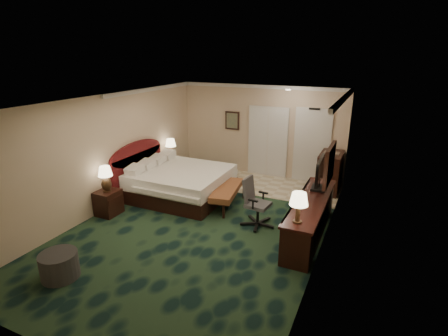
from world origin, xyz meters
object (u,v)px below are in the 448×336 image
at_px(lamp_far, 171,149).
at_px(bed, 181,183).
at_px(nightstand_far, 173,168).
at_px(desk_chair, 258,203).
at_px(ottoman, 59,265).
at_px(minibar, 330,172).
at_px(desk, 310,218).
at_px(tv, 320,174).
at_px(nightstand_near, 108,203).
at_px(lamp_near, 106,179).
at_px(bed_bench, 227,197).

bearing_deg(lamp_far, bed, -47.72).
bearing_deg(nightstand_far, desk_chair, -29.20).
xyz_separation_m(lamp_far, desk_chair, (3.36, -1.82, -0.36)).
relative_size(lamp_far, ottoman, 0.94).
bearing_deg(minibar, desk_chair, -112.22).
bearing_deg(desk, tv, 88.54).
bearing_deg(nightstand_far, nightstand_near, -90.22).
xyz_separation_m(ottoman, desk_chair, (2.39, 3.12, 0.31)).
relative_size(bed, nightstand_far, 3.79).
distance_m(nightstand_near, lamp_far, 2.80).
bearing_deg(nightstand_far, bed, -49.57).
bearing_deg(desk, lamp_near, -167.89).
bearing_deg(nightstand_far, desk, -22.48).
xyz_separation_m(nightstand_near, lamp_far, (-0.03, 2.74, 0.61)).
bearing_deg(nightstand_far, ottoman, -79.48).
xyz_separation_m(bed_bench, minibar, (2.11, 2.05, 0.28)).
bearing_deg(bed_bench, bed, 167.13).
relative_size(ottoman, minibar, 0.59).
bearing_deg(ottoman, lamp_near, 112.65).
bearing_deg(bed, minibar, 29.84).
xyz_separation_m(ottoman, tv, (3.52, 3.80, 0.91)).
height_order(lamp_near, minibar, lamp_near).
xyz_separation_m(nightstand_far, minibar, (4.41, 0.82, 0.23)).
xyz_separation_m(lamp_far, minibar, (4.45, 0.85, -0.36)).
bearing_deg(desk_chair, tv, 38.00).
relative_size(lamp_near, desk, 0.22).
relative_size(nightstand_far, bed_bench, 0.41).
distance_m(nightstand_near, lamp_near, 0.59).
distance_m(lamp_far, tv, 4.63).
relative_size(bed_bench, ottoman, 2.34).
bearing_deg(nightstand_near, bed_bench, 33.64).
bearing_deg(ottoman, bed, 89.19).
bearing_deg(ottoman, bed_bench, 69.83).
relative_size(nightstand_near, tv, 0.65).
height_order(nightstand_far, desk, desk).
distance_m(nightstand_far, desk_chair, 3.81).
xyz_separation_m(lamp_near, lamp_far, (-0.04, 2.75, 0.02)).
bearing_deg(nightstand_near, ottoman, -67.06).
distance_m(bed, nightstand_far, 1.51).
xyz_separation_m(bed_bench, desk, (2.12, -0.60, 0.15)).
bearing_deg(bed_bench, desk_chair, -40.96).
bearing_deg(lamp_near, bed, 59.20).
bearing_deg(nightstand_near, minibar, 39.06).
xyz_separation_m(bed_bench, desk_chair, (1.02, -0.62, 0.29)).
xyz_separation_m(nightstand_far, ottoman, (0.92, -4.98, -0.08)).
relative_size(nightstand_far, desk_chair, 0.57).
bearing_deg(desk_chair, lamp_far, 158.33).
bearing_deg(desk_chair, nightstand_far, 157.65).
height_order(bed, desk, desk).
height_order(tv, minibar, tv).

